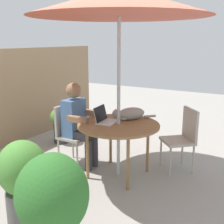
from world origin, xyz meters
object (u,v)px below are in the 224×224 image
(chair_empty, at_px, (183,134))
(laptop, at_px, (104,118))
(potted_plant_corner, at_px, (61,123))
(patio_umbrella, at_px, (119,2))
(cat, at_px, (130,114))
(patio_table, at_px, (118,128))
(potted_plant_near_fence, at_px, (53,206))
(chair_occupied, at_px, (70,130))
(person_seated, at_px, (78,120))
(potted_plant_by_chair, at_px, (23,178))

(chair_empty, relative_size, laptop, 2.73)
(laptop, relative_size, potted_plant_corner, 0.50)
(patio_umbrella, xyz_separation_m, chair_empty, (0.64, -0.69, -1.73))
(patio_umbrella, relative_size, cat, 4.62)
(chair_empty, distance_m, laptop, 1.15)
(patio_table, height_order, patio_umbrella, patio_umbrella)
(chair_empty, relative_size, potted_plant_near_fence, 0.90)
(chair_occupied, relative_size, person_seated, 0.72)
(chair_occupied, height_order, person_seated, person_seated)
(chair_occupied, distance_m, laptop, 0.68)
(chair_empty, relative_size, cat, 1.69)
(person_seated, bearing_deg, chair_occupied, 90.00)
(chair_occupied, bearing_deg, potted_plant_corner, 48.36)
(patio_table, height_order, laptop, laptop)
(cat, distance_m, potted_plant_corner, 1.66)
(patio_umbrella, bearing_deg, potted_plant_near_fence, -167.84)
(chair_occupied, bearing_deg, cat, -73.02)
(potted_plant_corner, bearing_deg, cat, -103.00)
(chair_occupied, bearing_deg, patio_umbrella, -90.00)
(cat, height_order, potted_plant_near_fence, potted_plant_near_fence)
(cat, bearing_deg, potted_plant_near_fence, -170.24)
(chair_empty, height_order, cat, cat)
(person_seated, bearing_deg, patio_umbrella, -90.00)
(patio_table, xyz_separation_m, laptop, (-0.03, 0.21, 0.12))
(chair_occupied, bearing_deg, potted_plant_by_chair, -159.24)
(chair_occupied, bearing_deg, patio_table, -90.00)
(patio_table, distance_m, laptop, 0.24)
(patio_table, bearing_deg, chair_occupied, 90.00)
(patio_umbrella, xyz_separation_m, person_seated, (-0.00, 0.67, -1.56))
(patio_umbrella, bearing_deg, chair_empty, -47.38)
(patio_umbrella, height_order, person_seated, patio_umbrella)
(patio_table, bearing_deg, patio_umbrella, 0.00)
(chair_occupied, bearing_deg, potted_plant_near_fence, -145.06)
(chair_empty, bearing_deg, patio_table, 132.62)
(cat, height_order, potted_plant_corner, cat)
(person_seated, relative_size, laptop, 3.78)
(patio_table, relative_size, patio_umbrella, 0.45)
(laptop, bearing_deg, patio_table, -83.06)
(patio_table, height_order, cat, cat)
(potted_plant_near_fence, height_order, potted_plant_corner, potted_plant_near_fence)
(chair_occupied, distance_m, potted_plant_near_fence, 2.09)
(potted_plant_near_fence, bearing_deg, chair_empty, -7.82)
(patio_umbrella, bearing_deg, chair_occupied, 90.00)
(potted_plant_near_fence, bearing_deg, person_seated, 31.25)
(patio_table, relative_size, potted_plant_by_chair, 1.24)
(laptop, bearing_deg, person_seated, 86.79)
(chair_empty, xyz_separation_m, cat, (-0.37, 0.66, 0.30))
(potted_plant_near_fence, relative_size, potted_plant_by_chair, 1.13)
(chair_occupied, bearing_deg, chair_empty, -67.27)
(cat, distance_m, potted_plant_near_fence, 2.02)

